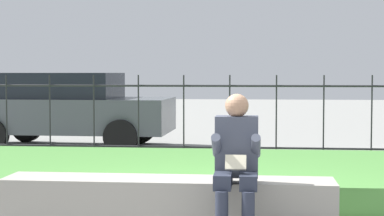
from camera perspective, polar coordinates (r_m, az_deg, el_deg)
The scene contains 5 objects.
stone_bench at distance 6.08m, azimuth -2.17°, elevation -8.82°, with size 3.09×0.52×0.50m.
person_seated_reader at distance 5.65m, azimuth 3.96°, elevation -4.64°, with size 0.42×0.73×1.30m.
grass_berm at distance 8.32m, azimuth 2.74°, elevation -6.02°, with size 10.11×3.24×0.31m.
iron_fence at distance 10.23m, azimuth 3.37°, elevation -0.89°, with size 8.11×0.03×1.45m.
car_parked_left at distance 12.97m, azimuth -10.98°, elevation -0.01°, with size 4.03×2.02×1.48m.
Camera 1 is at (0.45, -5.89, 1.48)m, focal length 60.00 mm.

